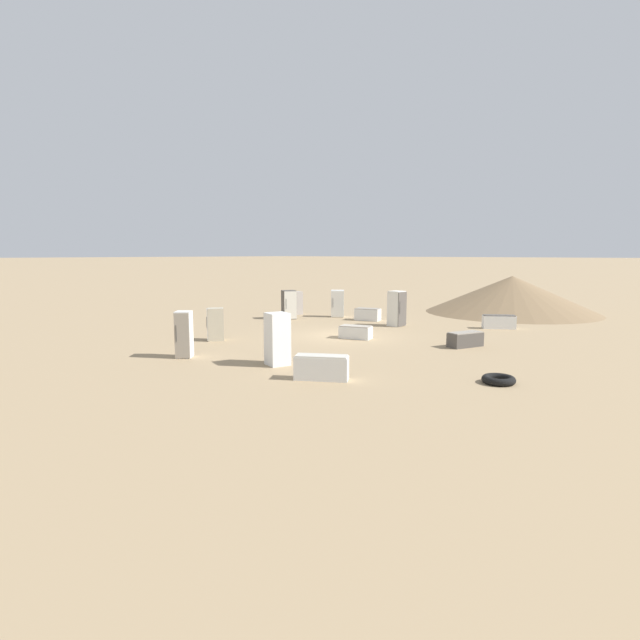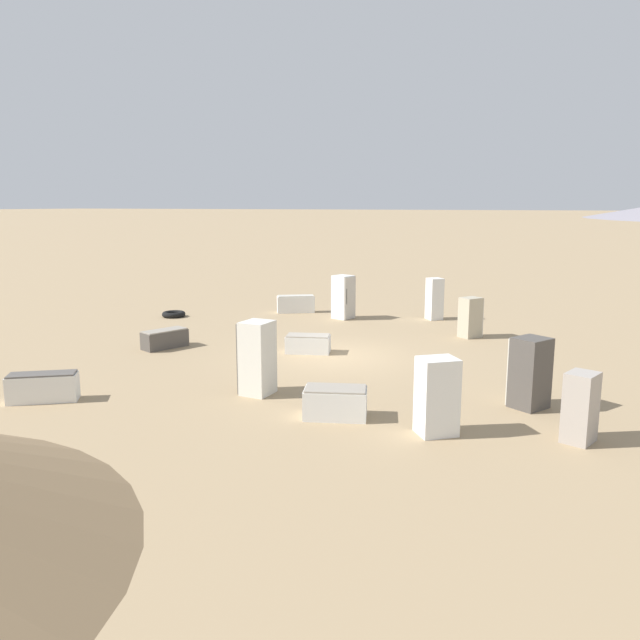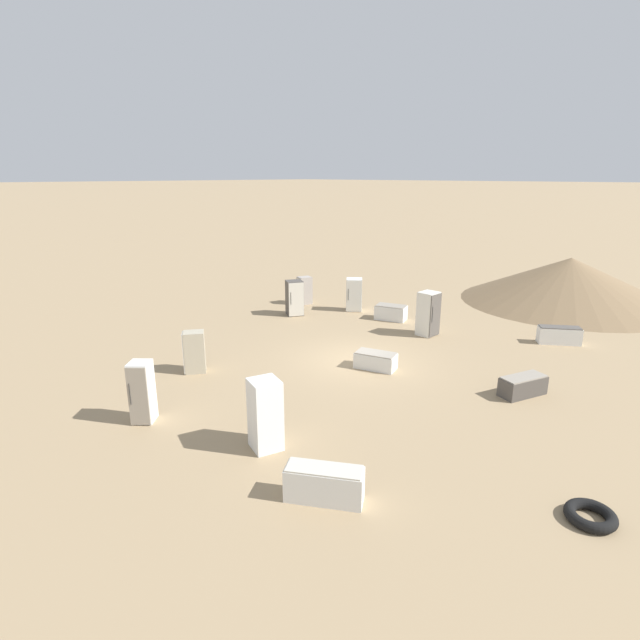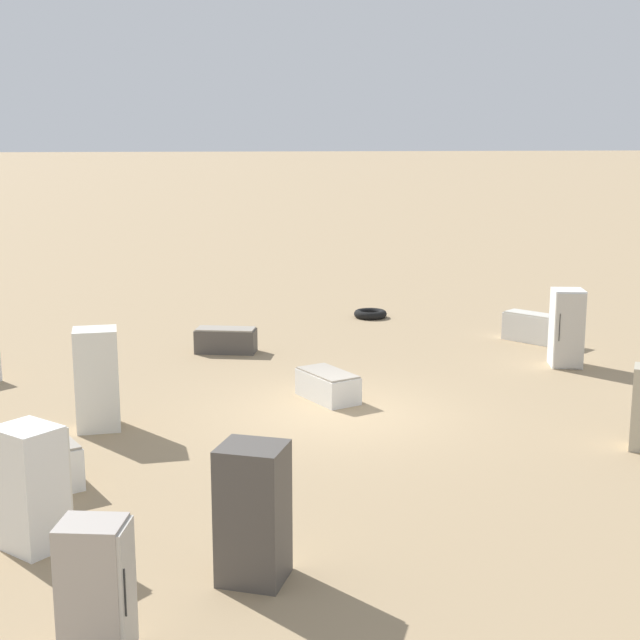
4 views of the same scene
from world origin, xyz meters
The scene contains 15 objects.
ground_plane centered at (0.00, 0.00, 0.00)m, with size 1000.00×1000.00×0.00m, color #9E8460.
dirt_mound centered at (14.75, -2.80, 1.22)m, with size 11.11×11.11×2.45m.
discarded_fridge_0 centered at (4.54, -0.32, 0.96)m, with size 0.82×0.77×1.91m.
discarded_fridge_1 centered at (4.77, 7.42, 0.74)m, with size 0.84×0.74×1.48m.
discarded_fridge_2 centered at (-6.39, -2.25, 0.93)m, with size 0.92×0.97×1.86m.
discarded_fridge_3 centered at (2.87, 6.22, 0.86)m, with size 1.04×1.03×1.72m.
discarded_fridge_4 centered at (7.25, -4.90, 0.36)m, with size 1.40×1.69×0.72m.
discarded_fridge_5 centered at (1.23, -5.79, 0.31)m, with size 1.65×1.14×0.63m.
discarded_fridge_6 centered at (-6.96, -4.80, 0.39)m, with size 1.37×1.74×0.78m.
discarded_fridge_7 centered at (5.51, 4.59, 0.83)m, with size 1.03×1.04×1.67m.
discarded_fridge_8 centered at (-0.12, -1.02, 0.30)m, with size 1.12×1.60×0.60m.
discarded_fridge_9 centered at (-7.80, 1.35, 0.88)m, with size 0.85×0.85×1.76m.
discarded_fridge_10 centered at (-4.74, 3.44, 0.74)m, with size 0.93×0.89×1.48m.
discarded_fridge_11 centered at (5.43, 2.23, 0.35)m, with size 1.20×1.61×0.71m.
scrap_tire centered at (-3.79, -9.18, 0.12)m, with size 1.01×1.01×0.23m.
Camera 3 is at (-13.75, -11.01, 6.73)m, focal length 28.00 mm.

